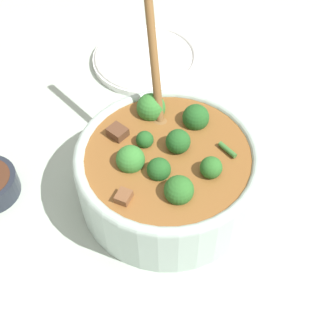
{
  "coord_description": "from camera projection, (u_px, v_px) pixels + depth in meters",
  "views": [
    {
      "loc": [
        -0.04,
        0.41,
        0.58
      ],
      "look_at": [
        0.0,
        0.0,
        0.06
      ],
      "focal_mm": 50.0,
      "sensor_mm": 36.0,
      "label": 1
    }
  ],
  "objects": [
    {
      "name": "empty_plate",
      "position": [
        146.0,
        58.0,
        0.89
      ],
      "size": [
        0.2,
        0.2,
        0.02
      ],
      "color": "white",
      "rests_on": "ground_plane"
    },
    {
      "name": "stew_bowl",
      "position": [
        168.0,
        170.0,
        0.66
      ],
      "size": [
        0.26,
        0.29,
        0.26
      ],
      "color": "#B2C6BC",
      "rests_on": "ground_plane"
    },
    {
      "name": "ground_plane",
      "position": [
        168.0,
        194.0,
        0.71
      ],
      "size": [
        4.0,
        4.0,
        0.0
      ],
      "primitive_type": "plane",
      "color": "#ADBCAD"
    }
  ]
}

